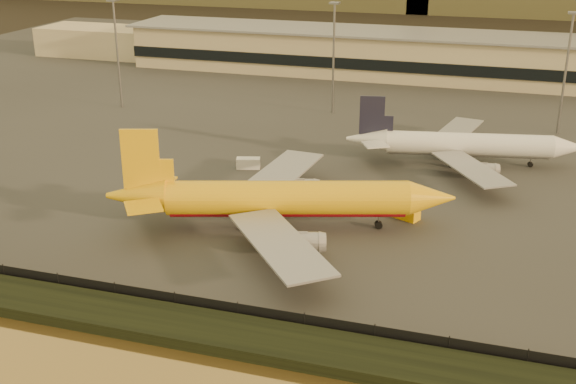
# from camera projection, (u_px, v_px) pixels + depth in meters

# --- Properties ---
(ground) EXTENTS (900.00, 900.00, 0.00)m
(ground) POSITION_uv_depth(u_px,v_px,m) (259.00, 270.00, 95.91)
(ground) COLOR black
(ground) RESTS_ON ground
(embankment) EXTENTS (320.00, 7.00, 1.40)m
(embankment) POSITION_uv_depth(u_px,v_px,m) (208.00, 331.00, 80.54)
(embankment) COLOR black
(embankment) RESTS_ON ground
(tarmac) EXTENTS (320.00, 220.00, 0.20)m
(tarmac) POSITION_uv_depth(u_px,v_px,m) (386.00, 101.00, 180.37)
(tarmac) COLOR #2D2D2D
(tarmac) RESTS_ON ground
(perimeter_fence) EXTENTS (300.00, 0.05, 2.20)m
(perimeter_fence) POSITION_uv_depth(u_px,v_px,m) (222.00, 309.00, 83.88)
(perimeter_fence) COLOR black
(perimeter_fence) RESTS_ON tarmac
(terminal_building) EXTENTS (202.00, 25.00, 12.60)m
(terminal_building) POSITION_uv_depth(u_px,v_px,m) (356.00, 52.00, 209.33)
(terminal_building) COLOR tan
(terminal_building) RESTS_ON tarmac
(apron_light_masts) EXTENTS (152.20, 12.20, 25.40)m
(apron_light_masts) POSITION_uv_depth(u_px,v_px,m) (443.00, 57.00, 152.75)
(apron_light_masts) COLOR slate
(apron_light_masts) RESTS_ON tarmac
(dhl_cargo_jet) EXTENTS (50.58, 48.28, 15.41)m
(dhl_cargo_jet) POSITION_uv_depth(u_px,v_px,m) (281.00, 200.00, 106.29)
(dhl_cargo_jet) COLOR #EAAD0C
(dhl_cargo_jet) RESTS_ON tarmac
(white_narrowbody_jet) EXTENTS (43.66, 42.03, 12.59)m
(white_narrowbody_jet) POSITION_uv_depth(u_px,v_px,m) (464.00, 145.00, 133.87)
(white_narrowbody_jet) COLOR silver
(white_narrowbody_jet) RESTS_ON tarmac
(gse_vehicle_yellow) EXTENTS (4.97, 3.73, 2.04)m
(gse_vehicle_yellow) POSITION_uv_depth(u_px,v_px,m) (405.00, 212.00, 111.15)
(gse_vehicle_yellow) COLOR #EAAD0C
(gse_vehicle_yellow) RESTS_ON tarmac
(gse_vehicle_white) EXTENTS (4.69, 3.07, 1.94)m
(gse_vehicle_white) POSITION_uv_depth(u_px,v_px,m) (248.00, 163.00, 132.84)
(gse_vehicle_white) COLOR silver
(gse_vehicle_white) RESTS_ON tarmac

